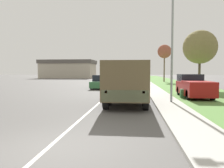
# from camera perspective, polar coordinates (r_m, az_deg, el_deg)

# --- Properties ---
(ground_plane) EXTENTS (180.00, 180.00, 0.00)m
(ground_plane) POSITION_cam_1_polar(r_m,az_deg,el_deg) (45.52, 3.03, 0.65)
(ground_plane) COLOR #565451
(lane_centre_stripe) EXTENTS (0.12, 120.00, 0.00)m
(lane_centre_stripe) POSITION_cam_1_polar(r_m,az_deg,el_deg) (45.52, 3.03, 0.65)
(lane_centre_stripe) COLOR silver
(lane_centre_stripe) RESTS_ON ground
(sidewalk_right) EXTENTS (1.80, 120.00, 0.12)m
(sidewalk_right) POSITION_cam_1_polar(r_m,az_deg,el_deg) (45.50, 8.70, 0.69)
(sidewalk_right) COLOR #ADAAA3
(sidewalk_right) RESTS_ON ground
(grass_strip_right) EXTENTS (7.00, 120.00, 0.02)m
(grass_strip_right) POSITION_cam_1_polar(r_m,az_deg,el_deg) (45.92, 14.19, 0.59)
(grass_strip_right) COLOR #56843D
(grass_strip_right) RESTS_ON ground
(military_truck) EXTENTS (2.49, 6.64, 2.67)m
(military_truck) POSITION_cam_1_polar(r_m,az_deg,el_deg) (14.05, 3.96, 0.98)
(military_truck) COLOR #606647
(military_truck) RESTS_ON ground
(car_nearest_ahead) EXTENTS (1.90, 4.54, 1.66)m
(car_nearest_ahead) POSITION_cam_1_polar(r_m,az_deg,el_deg) (26.87, -3.04, 0.40)
(car_nearest_ahead) COLOR #336B3D
(car_nearest_ahead) RESTS_ON ground
(car_second_ahead) EXTENTS (1.94, 3.97, 1.57)m
(car_second_ahead) POSITION_cam_1_polar(r_m,az_deg,el_deg) (36.82, 5.01, 1.12)
(car_second_ahead) COLOR maroon
(car_second_ahead) RESTS_ON ground
(car_third_ahead) EXTENTS (1.85, 4.43, 1.53)m
(car_third_ahead) POSITION_cam_1_polar(r_m,az_deg,el_deg) (47.52, 4.86, 1.59)
(car_third_ahead) COLOR silver
(car_third_ahead) RESTS_ON ground
(pickup_truck) EXTENTS (1.96, 5.14, 1.84)m
(pickup_truck) POSITION_cam_1_polar(r_m,az_deg,el_deg) (18.93, 20.51, -0.54)
(pickup_truck) COLOR maroon
(pickup_truck) RESTS_ON grass_strip_right
(lamp_post) EXTENTS (1.69, 0.24, 6.98)m
(lamp_post) POSITION_cam_1_polar(r_m,az_deg,el_deg) (14.88, 14.64, 11.62)
(lamp_post) COLOR gray
(lamp_post) RESTS_ON sidewalk_right
(tree_mid_right) EXTENTS (3.95, 3.95, 6.95)m
(tree_mid_right) POSITION_cam_1_polar(r_m,az_deg,el_deg) (28.20, 21.99, 8.92)
(tree_mid_right) COLOR #4C3D2D
(tree_mid_right) RESTS_ON grass_strip_right
(tree_far_right) EXTENTS (2.75, 2.75, 7.47)m
(tree_far_right) POSITION_cam_1_polar(r_m,az_deg,el_deg) (45.51, 13.54, 8.20)
(tree_far_right) COLOR brown
(tree_far_right) RESTS_ON grass_strip_right
(utility_box) EXTENTS (0.55, 0.45, 0.70)m
(utility_box) POSITION_cam_1_polar(r_m,az_deg,el_deg) (18.04, 18.26, -2.37)
(utility_box) COLOR #3D7042
(utility_box) RESTS_ON grass_strip_right
(building_distant) EXTENTS (16.62, 10.38, 5.65)m
(building_distant) POSITION_cam_1_polar(r_m,az_deg,el_deg) (71.07, -11.27, 3.85)
(building_distant) COLOR #B2A893
(building_distant) RESTS_ON ground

